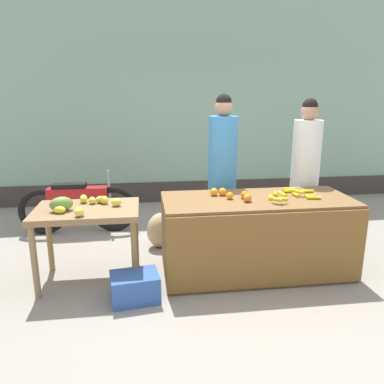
# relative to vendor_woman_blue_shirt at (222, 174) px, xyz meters

# --- Properties ---
(ground_plane) EXTENTS (24.00, 24.00, 0.00)m
(ground_plane) POSITION_rel_vendor_woman_blue_shirt_xyz_m (-0.22, -0.66, -0.95)
(ground_plane) COLOR gray
(market_wall_back) EXTENTS (8.49, 0.23, 3.44)m
(market_wall_back) POSITION_rel_vendor_woman_blue_shirt_xyz_m (-0.22, 2.27, 0.74)
(market_wall_back) COLOR #8CB299
(market_wall_back) RESTS_ON ground
(fruit_stall_counter) EXTENTS (1.98, 0.86, 0.82)m
(fruit_stall_counter) POSITION_rel_vendor_woman_blue_shirt_xyz_m (0.24, -0.68, -0.54)
(fruit_stall_counter) COLOR brown
(fruit_stall_counter) RESTS_ON ground
(side_table_wooden) EXTENTS (1.02, 0.69, 0.78)m
(side_table_wooden) POSITION_rel_vendor_woman_blue_shirt_xyz_m (-1.51, -0.66, -0.27)
(side_table_wooden) COLOR olive
(side_table_wooden) RESTS_ON ground
(banana_bunch_pile) EXTENTS (0.61, 0.57, 0.07)m
(banana_bunch_pile) POSITION_rel_vendor_woman_blue_shirt_xyz_m (0.60, -0.67, -0.10)
(banana_bunch_pile) COLOR gold
(banana_bunch_pile) RESTS_ON fruit_stall_counter
(orange_pile) EXTENTS (0.38, 0.37, 0.08)m
(orange_pile) POSITION_rel_vendor_woman_blue_shirt_xyz_m (-0.02, -0.65, -0.09)
(orange_pile) COLOR orange
(orange_pile) RESTS_ON fruit_stall_counter
(mango_papaya_pile) EXTENTS (0.69, 0.58, 0.14)m
(mango_papaya_pile) POSITION_rel_vendor_woman_blue_shirt_xyz_m (-1.60, -0.68, -0.11)
(mango_papaya_pile) COLOR yellow
(mango_papaya_pile) RESTS_ON side_table_wooden
(vendor_woman_blue_shirt) EXTENTS (0.34, 0.34, 1.88)m
(vendor_woman_blue_shirt) POSITION_rel_vendor_woman_blue_shirt_xyz_m (0.00, 0.00, 0.00)
(vendor_woman_blue_shirt) COLOR #33333D
(vendor_woman_blue_shirt) RESTS_ON ground
(vendor_woman_white_shirt) EXTENTS (0.34, 0.34, 1.83)m
(vendor_woman_white_shirt) POSITION_rel_vendor_woman_blue_shirt_xyz_m (1.02, -0.04, -0.03)
(vendor_woman_white_shirt) COLOR #33333D
(vendor_woman_white_shirt) RESTS_ON ground
(parked_motorcycle) EXTENTS (1.60, 0.18, 0.88)m
(parked_motorcycle) POSITION_rel_vendor_woman_blue_shirt_xyz_m (-1.84, 0.78, -0.55)
(parked_motorcycle) COLOR black
(parked_motorcycle) RESTS_ON ground
(produce_crate) EXTENTS (0.48, 0.38, 0.26)m
(produce_crate) POSITION_rel_vendor_woman_blue_shirt_xyz_m (-1.05, -1.11, -0.82)
(produce_crate) COLOR #3359A5
(produce_crate) RESTS_ON ground
(produce_sack) EXTENTS (0.46, 0.44, 0.44)m
(produce_sack) POSITION_rel_vendor_woman_blue_shirt_xyz_m (-0.75, 0.13, -0.73)
(produce_sack) COLOR tan
(produce_sack) RESTS_ON ground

